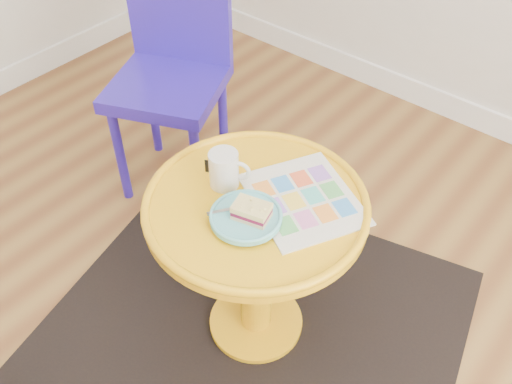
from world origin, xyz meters
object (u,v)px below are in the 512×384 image
Objects in this scene: mug at (225,168)px; plate at (246,217)px; side_table at (256,243)px; chair at (172,64)px; newspaper at (303,199)px.

mug is 0.16m from plate.
chair is (-0.75, 0.41, 0.10)m from side_table.
plate is at bearing -55.88° from chair.
chair is 0.92m from plate.
mug reaches higher than plate.
plate is at bearing -84.05° from newspaper.
chair is at bearing 151.21° from side_table.
mug is at bearing 178.39° from side_table.
newspaper is (0.84, -0.32, 0.06)m from chair.
mug is at bearing 151.72° from plate.
side_table is at bearing -25.91° from mug.
mug is (-0.20, -0.09, 0.05)m from newspaper.
newspaper is at bearing 68.10° from plate.
newspaper is at bearing -1.08° from mug.
newspaper is 0.23m from mug.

